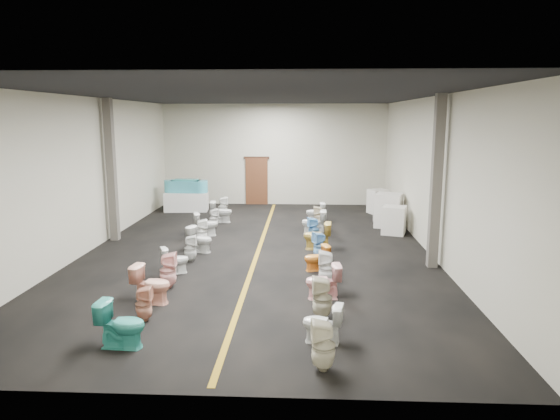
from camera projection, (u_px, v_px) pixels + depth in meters
The scene contains 41 objects.
floor at pixel (259, 250), 14.96m from camera, with size 16.00×16.00×0.00m, color black.
ceiling at pixel (257, 96), 14.13m from camera, with size 16.00×16.00×0.00m, color black.
wall_back at pixel (274, 155), 22.40m from camera, with size 10.00×10.00×0.00m, color #BCB8A1.
wall_front at pixel (204, 243), 6.69m from camera, with size 10.00×10.00×0.00m, color #BCB8A1.
wall_left at pixel (90, 174), 14.78m from camera, with size 16.00×16.00×0.00m, color #BCB8A1.
wall_right at pixel (432, 176), 14.31m from camera, with size 16.00×16.00×0.00m, color #BCB8A1.
aisle_stripe at pixel (259, 249), 14.96m from camera, with size 0.12×15.60×0.01m, color #977115.
back_door at pixel (257, 181), 22.60m from camera, with size 1.00×0.10×2.10m, color #562D19.
door_frame at pixel (257, 158), 22.41m from camera, with size 1.15×0.08×0.10m, color #331C11.
column_left at pixel (111, 171), 15.75m from camera, with size 0.25×0.25×4.50m, color #59544C.
column_right at pixel (436, 183), 12.85m from camera, with size 0.25×0.25×4.50m, color #59544C.
display_table at pixel (187, 202), 21.10m from camera, with size 1.77×0.89×0.79m, color white.
bathtub at pixel (186, 186), 20.98m from camera, with size 1.86×0.73×0.55m.
appliance_crate_a at pixel (394, 220), 16.89m from camera, with size 0.74×0.74×0.95m, color white.
appliance_crate_b at pixel (389, 210), 17.96m from camera, with size 0.89×0.89×1.22m, color silver.
appliance_crate_c at pixel (384, 211), 19.08m from camera, with size 0.66×0.66×0.75m, color beige.
appliance_crate_d at pixel (378, 202), 20.49m from camera, with size 0.70×0.70×0.99m, color silver.
toilet_left_0 at pixel (122, 324), 8.54m from camera, with size 0.46×0.81×0.83m, color teal.
toilet_left_1 at pixel (144, 304), 9.64m from camera, with size 0.31×0.32×0.70m, color tan.
toilet_left_2 at pixel (152, 284), 10.58m from camera, with size 0.47×0.82×0.83m, color #FFB49A.
toilet_left_3 at pixel (168, 270), 11.52m from camera, with size 0.38×0.39×0.84m, color beige.
toilet_left_4 at pixel (175, 260), 12.62m from camera, with size 0.39×0.68×0.70m, color white.
toilet_left_5 at pixel (190, 249), 13.64m from camera, with size 0.33×0.34×0.74m, color silver.
toilet_left_6 at pixel (200, 239), 14.63m from camera, with size 0.42×0.75×0.76m, color silver.
toilet_left_7 at pixel (202, 231), 15.59m from camera, with size 0.35×0.36×0.78m, color white.
toilet_left_8 at pixel (206, 224), 16.61m from camera, with size 0.45×0.78×0.80m, color silver.
toilet_left_9 at pixel (213, 219), 17.68m from camera, with size 0.33×0.33×0.72m, color silver.
toilet_left_10 at pixel (221, 212), 18.76m from camera, with size 0.45×0.80×0.81m, color silver.
toilet_left_11 at pixel (223, 207), 19.73m from camera, with size 0.37×0.38×0.82m, color white.
toilet_right_0 at pixel (323, 346), 7.73m from camera, with size 0.38×0.38×0.83m, color beige.
toilet_right_1 at pixel (322, 323), 8.72m from camera, with size 0.40×0.70×0.72m, color white.
toilet_right_2 at pixel (322, 298), 9.74m from camera, with size 0.39×0.39×0.86m, color beige.
toilet_right_3 at pixel (323, 282), 10.84m from camera, with size 0.43×0.76×0.78m, color #F9B4B3.
toilet_right_4 at pixel (327, 268), 11.72m from camera, with size 0.38×0.38×0.84m, color white.
toilet_right_5 at pixel (317, 258), 12.87m from camera, with size 0.37×0.65×0.67m, color orange.
toilet_right_6 at pixel (320, 246), 13.86m from camera, with size 0.35×0.36×0.78m, color #7EB9EC.
toilet_right_7 at pixel (317, 236), 14.90m from camera, with size 0.47×0.82×0.84m, color gold.
toilet_right_8 at pixel (314, 229), 15.85m from camera, with size 0.35×0.36×0.79m, color #70B7EF.
toilet_right_9 at pixel (314, 222), 16.82m from camera, with size 0.47×0.82×0.84m, color white.
toilet_right_10 at pixel (319, 217), 17.82m from camera, with size 0.36×0.36×0.79m, color beige.
toilet_right_11 at pixel (315, 212), 18.94m from camera, with size 0.40×0.70×0.72m, color white.
Camera 1 is at (1.33, -14.44, 3.91)m, focal length 32.00 mm.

